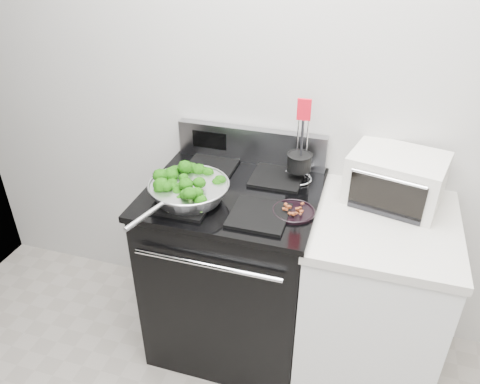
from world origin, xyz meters
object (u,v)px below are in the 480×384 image
at_px(bacon_plate, 294,209).
at_px(toaster_oven, 396,178).
at_px(utensil_holder, 299,167).
at_px(skillet, 189,190).
at_px(gas_range, 234,267).

bearing_deg(bacon_plate, toaster_oven, 34.77).
xyz_separation_m(bacon_plate, utensil_holder, (-0.03, 0.28, 0.05)).
relative_size(skillet, bacon_plate, 3.04).
distance_m(bacon_plate, toaster_oven, 0.49).
bearing_deg(bacon_plate, utensil_holder, 97.05).
height_order(skillet, bacon_plate, skillet).
relative_size(skillet, utensil_holder, 1.36).
bearing_deg(skillet, bacon_plate, 20.49).
distance_m(bacon_plate, utensil_holder, 0.29).
relative_size(utensil_holder, toaster_oven, 0.91).
height_order(utensil_holder, toaster_oven, utensil_holder).
relative_size(gas_range, skillet, 2.03).
height_order(bacon_plate, utensil_holder, utensil_holder).
bearing_deg(utensil_holder, toaster_oven, -4.30).
xyz_separation_m(gas_range, bacon_plate, (0.30, -0.10, 0.48)).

